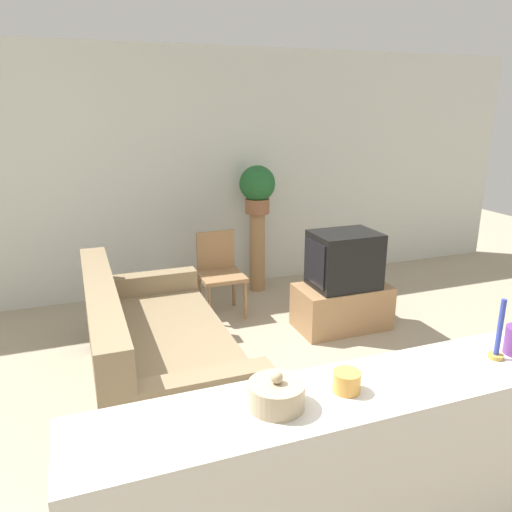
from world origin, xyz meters
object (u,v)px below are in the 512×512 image
Objects in this scene: decorative_bowl at (277,394)px; couch at (155,357)px; television at (344,260)px; potted_plant at (257,187)px; wooden_chair at (219,269)px.

couch is at bearing 96.90° from decorative_bowl.
television is 1.16× the size of potted_plant.
couch is 1.92m from decorative_bowl.
potted_plant is 2.40× the size of decorative_bowl.
couch is 3.24× the size of television.
decorative_bowl is at bearing -102.20° from wooden_chair.
decorative_bowl is (-1.28, -3.62, -0.20)m from potted_plant.
potted_plant reaches higher than decorative_bowl.
wooden_chair is (0.89, 1.35, 0.16)m from couch.
television is at bearing 16.98° from couch.
decorative_bowl is (0.22, -1.78, 0.70)m from couch.
potted_plant is at bearing 39.14° from wooden_chair.
wooden_chair is at bearing 142.21° from television.
couch is at bearing -163.02° from television.
decorative_bowl reaches higher than couch.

